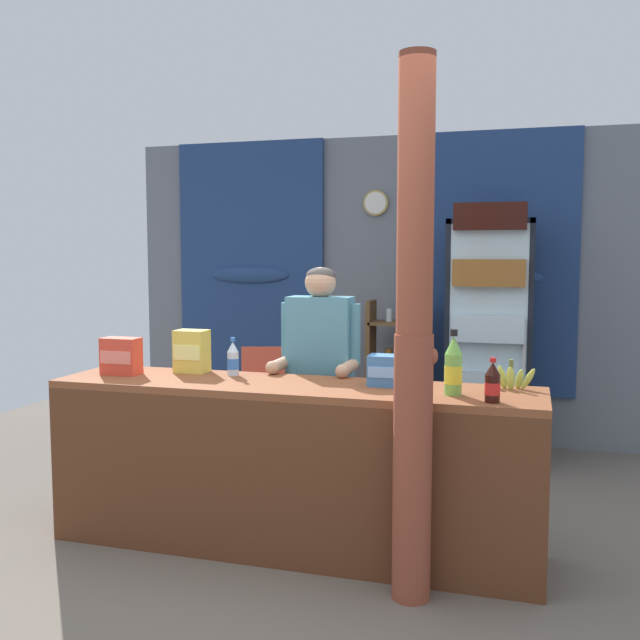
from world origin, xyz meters
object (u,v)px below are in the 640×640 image
(timber_post, at_px, (414,346))
(bottle_shelf_rack, at_px, (396,372))
(plastic_lawn_chair, at_px, (266,393))
(shopkeeper, at_px, (320,361))
(stall_counter, at_px, (286,453))
(banana_bunch, at_px, (510,378))
(soda_bottle_cola, at_px, (493,384))
(soda_bottle_water, at_px, (233,359))
(drink_fridge, at_px, (490,324))
(soda_bottle_lime_soda, at_px, (453,367))
(snack_box_crackers, at_px, (121,356))
(snack_box_biscuit, at_px, (385,370))
(snack_box_instant_noodle, at_px, (192,351))

(timber_post, height_order, bottle_shelf_rack, timber_post)
(plastic_lawn_chair, bearing_deg, shopkeeper, -55.88)
(stall_counter, height_order, banana_bunch, banana_bunch)
(plastic_lawn_chair, relative_size, soda_bottle_cola, 4.00)
(shopkeeper, relative_size, soda_bottle_cola, 7.21)
(banana_bunch, bearing_deg, soda_bottle_water, -178.62)
(drink_fridge, distance_m, plastic_lawn_chair, 1.88)
(plastic_lawn_chair, height_order, soda_bottle_water, soda_bottle_water)
(drink_fridge, bearing_deg, bottle_shelf_rack, 166.91)
(shopkeeper, bearing_deg, drink_fridge, 57.76)
(banana_bunch, bearing_deg, drink_fridge, 96.48)
(soda_bottle_lime_soda, xyz_separation_m, snack_box_crackers, (-1.94, 0.06, -0.03))
(stall_counter, xyz_separation_m, shopkeeper, (0.00, 0.63, 0.41))
(plastic_lawn_chair, xyz_separation_m, soda_bottle_lime_soda, (1.69, -1.79, 0.57))
(snack_box_biscuit, bearing_deg, soda_bottle_water, 175.90)
(stall_counter, xyz_separation_m, soda_bottle_cola, (1.07, -0.07, 0.45))
(bottle_shelf_rack, distance_m, snack_box_biscuit, 2.15)
(stall_counter, distance_m, drink_fridge, 2.38)
(bottle_shelf_rack, relative_size, snack_box_instant_noodle, 4.88)
(bottle_shelf_rack, distance_m, snack_box_instant_noodle, 2.22)
(soda_bottle_lime_soda, relative_size, soda_bottle_cola, 1.55)
(plastic_lawn_chair, distance_m, shopkeeper, 1.54)
(snack_box_biscuit, height_order, snack_box_crackers, snack_box_crackers)
(bottle_shelf_rack, distance_m, soda_bottle_cola, 2.56)
(drink_fridge, height_order, snack_box_biscuit, drink_fridge)
(soda_bottle_water, relative_size, soda_bottle_cola, 1.04)
(bottle_shelf_rack, distance_m, plastic_lawn_chair, 1.10)
(drink_fridge, bearing_deg, timber_post, -95.05)
(snack_box_biscuit, bearing_deg, bottle_shelf_rack, 98.65)
(stall_counter, bearing_deg, soda_bottle_lime_soda, 3.72)
(snack_box_biscuit, height_order, snack_box_instant_noodle, snack_box_instant_noodle)
(plastic_lawn_chair, relative_size, soda_bottle_water, 3.84)
(soda_bottle_lime_soda, bearing_deg, timber_post, -113.01)
(bottle_shelf_rack, bearing_deg, snack_box_biscuit, -81.35)
(timber_post, xyz_separation_m, bottle_shelf_rack, (-0.55, 2.58, -0.57))
(plastic_lawn_chair, bearing_deg, drink_fridge, 8.81)
(stall_counter, height_order, snack_box_instant_noodle, snack_box_instant_noodle)
(banana_bunch, bearing_deg, bottle_shelf_rack, 115.93)
(soda_bottle_lime_soda, xyz_separation_m, snack_box_instant_noodle, (-1.58, 0.24, -0.01))
(soda_bottle_water, bearing_deg, snack_box_crackers, -167.12)
(soda_bottle_cola, distance_m, snack_box_crackers, 2.15)
(stall_counter, relative_size, bottle_shelf_rack, 2.17)
(bottle_shelf_rack, bearing_deg, soda_bottle_cola, -69.27)
(timber_post, bearing_deg, plastic_lawn_chair, 125.94)
(bottle_shelf_rack, distance_m, soda_bottle_water, 2.15)
(soda_bottle_cola, bearing_deg, stall_counter, 176.03)
(snack_box_biscuit, relative_size, snack_box_instant_noodle, 0.68)
(timber_post, distance_m, snack_box_instant_noodle, 1.55)
(drink_fridge, xyz_separation_m, snack_box_crackers, (-2.01, -2.00, -0.06))
(snack_box_biscuit, bearing_deg, timber_post, -64.53)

